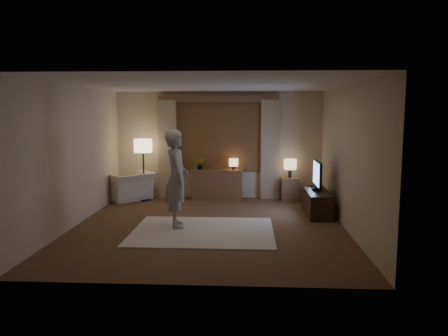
# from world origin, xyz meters

# --- Properties ---
(room) EXTENTS (5.04, 5.54, 2.64)m
(room) POSITION_xyz_m (0.00, 0.50, 1.33)
(room) COLOR brown
(room) RESTS_ON ground
(rug) EXTENTS (2.50, 2.00, 0.02)m
(rug) POSITION_xyz_m (-0.08, -0.36, 0.01)
(rug) COLOR #ECE0C7
(rug) RESTS_ON floor
(sideboard) EXTENTS (1.20, 0.40, 0.70)m
(sideboard) POSITION_xyz_m (-0.03, 2.50, 0.35)
(sideboard) COLOR brown
(sideboard) RESTS_ON floor
(picture_frame) EXTENTS (0.16, 0.02, 0.20)m
(picture_frame) POSITION_xyz_m (-0.03, 2.50, 0.80)
(picture_frame) COLOR brown
(picture_frame) RESTS_ON sideboard
(plant) EXTENTS (0.17, 0.13, 0.30)m
(plant) POSITION_xyz_m (-0.43, 2.50, 0.85)
(plant) COLOR #999999
(plant) RESTS_ON sideboard
(table_lamp_sideboard) EXTENTS (0.22, 0.22, 0.30)m
(table_lamp_sideboard) POSITION_xyz_m (0.37, 2.50, 0.90)
(table_lamp_sideboard) COLOR black
(table_lamp_sideboard) RESTS_ON sideboard
(floor_lamp) EXTENTS (0.43, 0.43, 1.47)m
(floor_lamp) POSITION_xyz_m (-1.77, 2.32, 1.24)
(floor_lamp) COLOR black
(floor_lamp) RESTS_ON floor
(armchair) EXTENTS (1.37, 1.37, 0.67)m
(armchair) POSITION_xyz_m (-2.15, 2.32, 0.34)
(armchair) COLOR beige
(armchair) RESTS_ON floor
(side_table) EXTENTS (0.40, 0.40, 0.56)m
(side_table) POSITION_xyz_m (1.72, 2.45, 0.28)
(side_table) COLOR brown
(side_table) RESTS_ON floor
(table_lamp_side) EXTENTS (0.30, 0.30, 0.44)m
(table_lamp_side) POSITION_xyz_m (1.72, 2.45, 0.87)
(table_lamp_side) COLOR black
(table_lamp_side) RESTS_ON side_table
(tv_stand) EXTENTS (0.45, 1.40, 0.50)m
(tv_stand) POSITION_xyz_m (2.15, 1.10, 0.25)
(tv_stand) COLOR black
(tv_stand) RESTS_ON floor
(tv) EXTENTS (0.21, 0.85, 0.61)m
(tv) POSITION_xyz_m (2.15, 1.10, 0.84)
(tv) COLOR black
(tv) RESTS_ON tv_stand
(person) EXTENTS (0.57, 0.74, 1.79)m
(person) POSITION_xyz_m (-0.58, -0.08, 0.91)
(person) COLOR #A7A29A
(person) RESTS_ON rug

